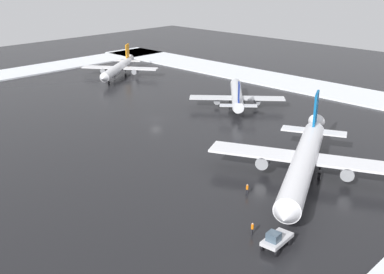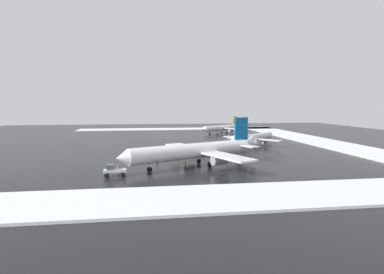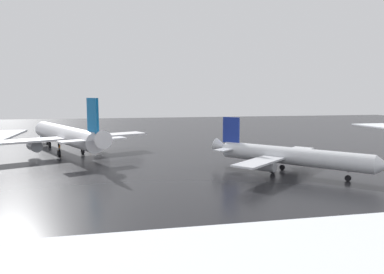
{
  "view_description": "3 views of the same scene",
  "coord_description": "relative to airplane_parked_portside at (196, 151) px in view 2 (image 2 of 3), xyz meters",
  "views": [
    {
      "loc": [
        -77.41,
        68.16,
        33.31
      ],
      "look_at": [
        -20.25,
        9.1,
        3.31
      ],
      "focal_mm": 45.0,
      "sensor_mm": 36.0,
      "label": 1
    },
    {
      "loc": [
        -111.53,
        16.59,
        14.69
      ],
      "look_at": [
        -16.25,
        3.3,
        4.32
      ],
      "focal_mm": 28.0,
      "sensor_mm": 36.0,
      "label": 2
    },
    {
      "loc": [
        -32.3,
        -73.11,
        12.04
      ],
      "look_at": [
        -15.86,
        4.63,
        2.93
      ],
      "focal_mm": 35.0,
      "sensor_mm": 36.0,
      "label": 3
    }
  ],
  "objects": [
    {
      "name": "ground_crew_near_tug",
      "position": [
        3.91,
        9.27,
        -2.8
      ],
      "size": [
        0.36,
        0.36,
        1.71
      ],
      "rotation": [
        0.0,
        0.0,
        5.15
      ],
      "color": "black",
      "rests_on": "ground_plane"
    },
    {
      "name": "airplane_parked_starboard",
      "position": [
        35.32,
        -26.87,
        -1.06
      ],
      "size": [
        21.04,
        22.62,
        8.22
      ],
      "rotation": [
        0.0,
        0.0,
        5.43
      ],
      "color": "silver",
      "rests_on": "ground_plane"
    },
    {
      "name": "airplane_parked_portside",
      "position": [
        0.0,
        0.0,
        0.0
      ],
      "size": [
        30.76,
        36.21,
        11.42
      ],
      "rotation": [
        0.0,
        0.0,
        2.0
      ],
      "color": "white",
      "rests_on": "ground_plane"
    },
    {
      "name": "ground_plane",
      "position": [
        41.61,
        -5.8,
        -3.77
      ],
      "size": [
        240.0,
        240.0,
        0.0
      ],
      "primitive_type": "plane",
      "color": "black"
    },
    {
      "name": "ground_crew_beside_wing",
      "position": [
        -1.9,
        2.83,
        -2.8
      ],
      "size": [
        0.36,
        0.36,
        1.71
      ],
      "rotation": [
        0.0,
        0.0,
        2.1
      ],
      "color": "black",
      "rests_on": "ground_plane"
    },
    {
      "name": "airplane_foreground_jet",
      "position": [
        81.06,
        -25.98,
        -0.97
      ],
      "size": [
        21.34,
        24.79,
        8.49
      ],
      "rotation": [
        0.0,
        0.0,
        2.18
      ],
      "color": "white",
      "rests_on": "ground_plane"
    },
    {
      "name": "snow_bank_right",
      "position": [
        108.61,
        -5.8,
        -3.55
      ],
      "size": [
        14.0,
        116.0,
        0.44
      ],
      "primitive_type": "cube",
      "color": "white",
      "rests_on": "ground_plane"
    },
    {
      "name": "ground_crew_by_nose_gear",
      "position": [
        -3.66,
        17.92,
        -2.8
      ],
      "size": [
        0.36,
        0.36,
        1.71
      ],
      "rotation": [
        0.0,
        0.0,
        3.55
      ],
      "color": "black",
      "rests_on": "ground_plane"
    },
    {
      "name": "snow_bank_left",
      "position": [
        -25.39,
        -5.8,
        -3.55
      ],
      "size": [
        14.0,
        116.0,
        0.44
      ],
      "primitive_type": "cube",
      "color": "white",
      "rests_on": "ground_plane"
    },
    {
      "name": "snow_bank_far",
      "position": [
        41.61,
        -55.8,
        -3.55
      ],
      "size": [
        152.0,
        16.0,
        0.44
      ],
      "primitive_type": "cube",
      "color": "white",
      "rests_on": "ground_plane"
    },
    {
      "name": "pushback_tug",
      "position": [
        -7.68,
        18.44,
        -2.49
      ],
      "size": [
        2.6,
        4.75,
        2.5
      ],
      "rotation": [
        0.0,
        0.0,
        1.64
      ],
      "color": "silver",
      "rests_on": "ground_plane"
    }
  ]
}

